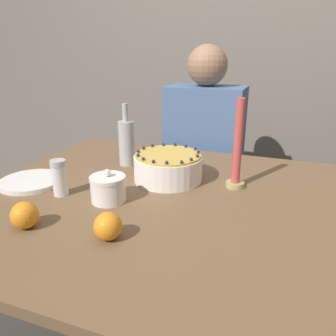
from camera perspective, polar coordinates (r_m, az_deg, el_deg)
name	(u,v)px	position (r m, az deg, el deg)	size (l,w,h in m)	color
wall_behind	(246,36)	(2.34, 13.50, 21.39)	(8.00, 0.05, 2.60)	slate
dining_table	(174,227)	(1.13, 1.13, -10.26)	(1.39, 1.11, 0.76)	brown
cake	(168,167)	(1.21, 0.00, 0.17)	(0.25, 0.25, 0.11)	white
sugar_bowl	(108,188)	(1.07, -10.37, -3.51)	(0.11, 0.11, 0.11)	white
sugar_shaker	(59,178)	(1.14, -18.38, -1.59)	(0.05, 0.05, 0.12)	white
plate_stack	(31,181)	(1.30, -22.72, -2.15)	(0.22, 0.22, 0.02)	white
candle	(237,152)	(1.15, 11.98, 2.76)	(0.07, 0.07, 0.31)	tan
bottle	(126,142)	(1.37, -7.25, 4.51)	(0.07, 0.07, 0.26)	#B2B7BC
orange_fruit_0	(108,226)	(0.86, -10.42, -9.93)	(0.07, 0.07, 0.07)	orange
orange_fruit_1	(25,215)	(0.98, -23.68, -7.53)	(0.08, 0.08, 0.08)	orange
person_man_blue_shirt	(203,177)	(1.85, 6.10, -1.58)	(0.40, 0.34, 1.25)	#473D33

